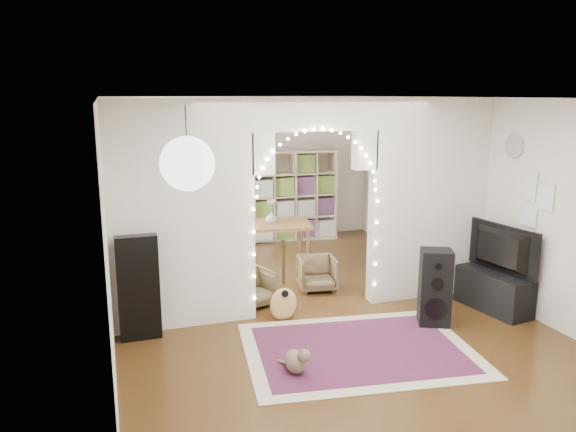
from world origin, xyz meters
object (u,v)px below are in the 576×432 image
object	(u,v)px
bookcase	(293,195)
dining_chair_left	(251,288)
floor_speaker	(435,288)
acoustic_guitar	(284,291)
dining_chair_right	(317,273)
dining_table	(272,228)
media_console	(494,291)

from	to	relation	value
bookcase	dining_chair_left	size ratio (longest dim) A/B	3.24
floor_speaker	dining_chair_left	bearing A→B (deg)	170.14
acoustic_guitar	dining_chair_right	bearing A→B (deg)	61.56
acoustic_guitar	dining_table	bearing A→B (deg)	90.12
bookcase	dining_chair_right	world-z (taller)	bookcase
dining_chair_left	bookcase	bearing A→B (deg)	44.81
dining_table	dining_chair_right	xyz separation A→B (m)	(0.34, -1.13, -0.44)
acoustic_guitar	media_console	bearing A→B (deg)	1.71
acoustic_guitar	dining_chair_left	xyz separation A→B (m)	(-0.26, 0.60, -0.14)
floor_speaker	dining_chair_right	size ratio (longest dim) A/B	1.76
dining_chair_right	dining_chair_left	bearing A→B (deg)	-154.39
bookcase	dining_chair_right	size ratio (longest dim) A/B	3.22
bookcase	dining_table	world-z (taller)	bookcase
floor_speaker	dining_chair_right	xyz separation A→B (m)	(-0.90, 1.60, -0.22)
dining_table	media_console	bearing A→B (deg)	-39.94
dining_table	acoustic_guitar	bearing A→B (deg)	-93.70
media_console	bookcase	size ratio (longest dim) A/B	0.58
floor_speaker	bookcase	distance (m)	4.48
media_console	dining_chair_right	xyz separation A→B (m)	(-1.90, 1.42, -0.01)
floor_speaker	media_console	world-z (taller)	floor_speaker
floor_speaker	dining_table	xyz separation A→B (m)	(-1.23, 2.73, 0.22)
floor_speaker	dining_chair_left	distance (m)	2.35
bookcase	floor_speaker	bearing A→B (deg)	-79.11
acoustic_guitar	floor_speaker	size ratio (longest dim) A/B	0.92
dining_table	dining_chair_left	size ratio (longest dim) A/B	2.48
acoustic_guitar	dining_table	world-z (taller)	acoustic_guitar
bookcase	dining_table	size ratio (longest dim) A/B	1.31
acoustic_guitar	bookcase	distance (m)	4.03
acoustic_guitar	floor_speaker	world-z (taller)	acoustic_guitar
dining_table	dining_chair_left	bearing A→B (deg)	-107.55
floor_speaker	bookcase	bearing A→B (deg)	117.71
acoustic_guitar	floor_speaker	xyz separation A→B (m)	(1.69, -0.70, 0.09)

